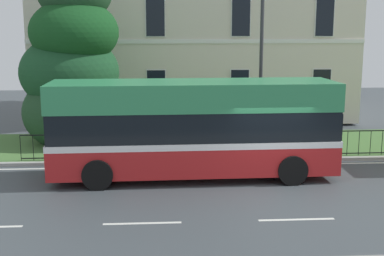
{
  "coord_description": "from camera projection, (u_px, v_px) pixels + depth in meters",
  "views": [
    {
      "loc": [
        -3.53,
        -14.12,
        4.85
      ],
      "look_at": [
        -2.36,
        3.81,
        1.38
      ],
      "focal_mm": 47.58,
      "sensor_mm": 36.0,
      "label": 1
    }
  ],
  "objects": [
    {
      "name": "ground_plane",
      "position": [
        273.0,
        188.0,
        15.96
      ],
      "size": [
        60.0,
        56.0,
        0.18
      ],
      "color": "#3F464B"
    },
    {
      "name": "iron_verge_railing",
      "position": [
        211.0,
        144.0,
        19.07
      ],
      "size": [
        14.1,
        0.04,
        0.97
      ],
      "color": "black",
      "rests_on": "ground_plane"
    },
    {
      "name": "evergreen_tree",
      "position": [
        73.0,
        68.0,
        21.42
      ],
      "size": [
        4.43,
        4.38,
        8.05
      ],
      "color": "#423328",
      "rests_on": "ground_plane"
    },
    {
      "name": "single_decker_bus",
      "position": [
        194.0,
        128.0,
        16.75
      ],
      "size": [
        9.36,
        2.71,
        3.21
      ],
      "rotation": [
        0.0,
        0.0,
        0.02
      ],
      "color": "red",
      "rests_on": "ground_plane"
    },
    {
      "name": "street_lamp_post",
      "position": [
        262.0,
        43.0,
        19.37
      ],
      "size": [
        0.36,
        0.24,
        7.5
      ],
      "color": "#333338",
      "rests_on": "ground_plane"
    }
  ]
}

